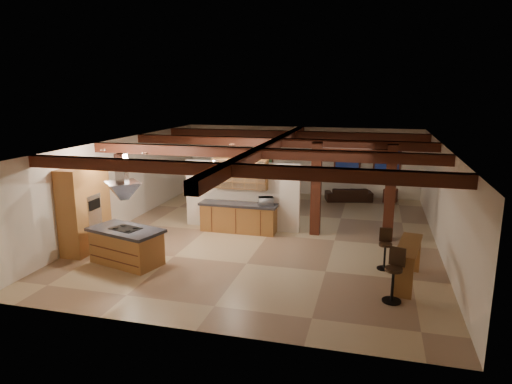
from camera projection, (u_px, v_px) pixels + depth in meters
ground at (268, 235)px, 14.29m from camera, size 12.00×12.00×0.00m
room_walls at (268, 179)px, 13.90m from camera, size 12.00×12.00×12.00m
ceiling_beams at (269, 147)px, 13.68m from camera, size 10.00×12.00×0.28m
timber_posts at (353, 181)px, 13.75m from camera, size 2.50×0.30×2.90m
partition_wall at (242, 195)px, 14.77m from camera, size 3.80×0.18×2.20m
pantry_cabinet at (85, 209)px, 12.73m from camera, size 0.67×1.60×2.40m
back_counter at (239, 217)px, 14.54m from camera, size 2.50×0.66×0.94m
upper_display_cabinet at (240, 174)px, 14.42m from camera, size 1.80×0.36×0.95m
range_hood at (123, 197)px, 11.59m from camera, size 1.10×1.10×1.40m
back_windows at (367, 162)px, 18.86m from camera, size 2.70×0.07×1.70m
framed_art at (266, 154)px, 19.88m from camera, size 0.65×0.05×0.85m
recessed_cans at (162, 149)px, 12.46m from camera, size 3.16×2.46×0.03m
kitchen_island at (127, 246)px, 11.88m from camera, size 2.14×1.52×0.96m
dining_table at (268, 202)px, 17.29m from camera, size 1.77×1.20×0.57m
sofa at (349, 194)px, 18.61m from camera, size 1.98×1.17×0.54m
microwave at (266, 201)px, 14.18m from camera, size 0.53×0.44×0.25m
bar_counter at (408, 257)px, 10.60m from camera, size 0.77×1.89×0.97m
side_table at (390, 196)px, 18.34m from camera, size 0.58×0.58×0.55m
table_lamp at (391, 184)px, 18.23m from camera, size 0.26×0.26×0.30m
bar_stool_a at (394, 275)px, 9.72m from camera, size 0.44×0.45×1.18m
bar_stool_b at (385, 249)px, 11.51m from camera, size 0.36×0.36×1.04m
dining_chairs at (268, 195)px, 17.23m from camera, size 1.66×1.66×1.06m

